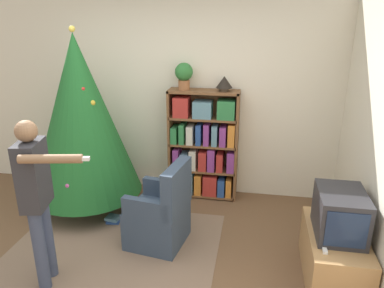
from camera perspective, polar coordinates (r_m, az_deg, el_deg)
The scene contains 13 objects.
ground_plane at distance 3.73m, azimuth -9.55°, elevation -19.69°, with size 14.00×14.00×0.00m, color brown.
wall_back at distance 4.94m, azimuth -2.69°, elevation 7.38°, with size 8.00×0.10×2.60m.
area_rug at distance 4.00m, azimuth -12.71°, elevation -16.72°, with size 2.14×2.08×0.01m.
bookshelf at distance 4.83m, azimuth 1.79°, elevation -0.56°, with size 0.89×0.28×1.43m.
tv_stand at distance 3.79m, azimuth 20.78°, elevation -15.63°, with size 0.50×0.93×0.47m.
television at distance 3.56m, azimuth 21.64°, elevation -9.84°, with size 0.40×0.54×0.41m.
game_remote at distance 3.40m, azimuth 19.54°, elevation -14.85°, with size 0.04×0.12×0.02m.
christmas_tree at distance 4.59m, azimuth -16.57°, elevation 3.99°, with size 1.34×1.34×2.20m.
armchair at distance 4.00m, azimuth -4.81°, elevation -10.84°, with size 0.65×0.64×0.92m.
standing_person at distance 3.43m, azimuth -22.58°, elevation -6.83°, with size 0.69×0.46×1.53m.
potted_plant at distance 4.64m, azimuth -1.24°, elevation 10.59°, with size 0.22×0.22×0.33m.
table_lamp at distance 4.59m, azimuth 4.94°, elevation 9.29°, with size 0.20×0.20×0.18m.
book_pile_near_tree at distance 4.58m, azimuth -11.88°, elevation -11.13°, with size 0.18×0.17×0.07m.
Camera 1 is at (1.07, -2.69, 2.34)m, focal length 35.00 mm.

